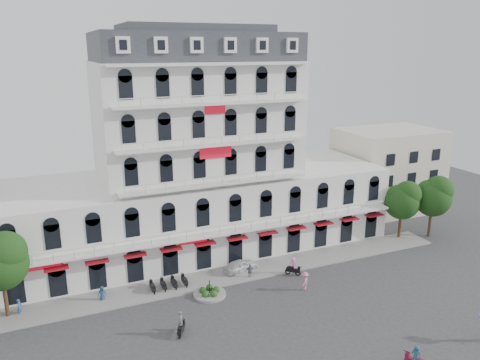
% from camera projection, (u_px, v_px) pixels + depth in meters
% --- Properties ---
extents(ground, '(120.00, 120.00, 0.00)m').
position_uv_depth(ground, '(264.00, 320.00, 41.70)').
color(ground, '#38383A').
rests_on(ground, ground).
extents(sidewalk, '(53.00, 4.00, 0.16)m').
position_uv_depth(sidewalk, '(227.00, 276.00, 49.63)').
color(sidewalk, gray).
rests_on(sidewalk, ground).
extents(main_building, '(45.00, 15.00, 25.80)m').
position_uv_depth(main_building, '(198.00, 167.00, 54.90)').
color(main_building, silver).
rests_on(main_building, ground).
extents(flank_building_east, '(14.00, 10.00, 12.00)m').
position_uv_depth(flank_building_east, '(387.00, 170.00, 69.14)').
color(flank_building_east, beige).
rests_on(flank_building_east, ground).
extents(traffic_island, '(3.20, 3.20, 1.60)m').
position_uv_depth(traffic_island, '(210.00, 293.00, 45.79)').
color(traffic_island, gray).
rests_on(traffic_island, ground).
extents(parked_scooter_row, '(4.40, 1.80, 1.10)m').
position_uv_depth(parked_scooter_row, '(169.00, 289.00, 47.07)').
color(parked_scooter_row, black).
rests_on(parked_scooter_row, ground).
extents(tree_west_inner, '(4.76, 4.76, 8.25)m').
position_uv_depth(tree_west_inner, '(0.00, 259.00, 40.58)').
color(tree_west_inner, '#382314').
rests_on(tree_west_inner, ground).
extents(tree_east_inner, '(4.40, 4.37, 7.57)m').
position_uv_depth(tree_east_inner, '(403.00, 199.00, 58.24)').
color(tree_east_inner, '#382314').
rests_on(tree_east_inner, ground).
extents(tree_east_outer, '(4.65, 4.65, 8.05)m').
position_uv_depth(tree_east_outer, '(434.00, 195.00, 58.78)').
color(tree_east_outer, '#382314').
rests_on(tree_east_outer, ground).
extents(parked_car, '(4.21, 2.49, 1.34)m').
position_uv_depth(parked_car, '(241.00, 266.00, 50.60)').
color(parked_car, silver).
rests_on(parked_car, ground).
extents(rider_west, '(1.06, 1.53, 2.23)m').
position_uv_depth(rider_west, '(181.00, 324.00, 39.29)').
color(rider_west, black).
rests_on(rider_west, ground).
extents(rider_east, '(0.92, 1.61, 1.93)m').
position_uv_depth(rider_east, '(416.00, 357.00, 35.22)').
color(rider_east, maroon).
rests_on(rider_east, ground).
extents(rider_center, '(1.37, 1.24, 2.04)m').
position_uv_depth(rider_center, '(293.00, 266.00, 49.68)').
color(rider_center, black).
rests_on(rider_center, ground).
extents(pedestrian_left, '(0.85, 0.66, 1.55)m').
position_uv_depth(pedestrian_left, '(102.00, 294.00, 44.61)').
color(pedestrian_left, navy).
rests_on(pedestrian_left, ground).
extents(pedestrian_mid, '(1.01, 0.54, 1.63)m').
position_uv_depth(pedestrian_mid, '(250.00, 271.00, 49.08)').
color(pedestrian_mid, slate).
rests_on(pedestrian_mid, ground).
extents(pedestrian_right, '(1.41, 1.39, 1.95)m').
position_uv_depth(pedestrian_right, '(305.00, 281.00, 46.60)').
color(pedestrian_right, pink).
rests_on(pedestrian_right, ground).
extents(pedestrian_far, '(0.57, 0.68, 1.60)m').
position_uv_depth(pedestrian_far, '(19.00, 307.00, 42.28)').
color(pedestrian_far, '#2B5483').
rests_on(pedestrian_far, ground).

